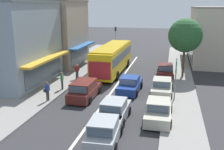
# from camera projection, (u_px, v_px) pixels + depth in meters

# --- Properties ---
(ground_plane) EXTENTS (140.00, 140.00, 0.00)m
(ground_plane) POSITION_uv_depth(u_px,v_px,m) (110.00, 95.00, 23.51)
(ground_plane) COLOR #2D2D30
(lane_centre_line) EXTENTS (0.20, 28.00, 0.01)m
(lane_centre_line) POSITION_uv_depth(u_px,v_px,m) (119.00, 82.00, 27.27)
(lane_centre_line) COLOR silver
(lane_centre_line) RESTS_ON ground
(sidewalk_left) EXTENTS (5.20, 44.00, 0.14)m
(sidewalk_left) POSITION_uv_depth(u_px,v_px,m) (65.00, 73.00, 30.61)
(sidewalk_left) COLOR gray
(sidewalk_left) RESTS_ON ground
(kerb_right) EXTENTS (2.80, 44.00, 0.12)m
(kerb_right) POSITION_uv_depth(u_px,v_px,m) (180.00, 80.00, 27.78)
(kerb_right) COLOR gray
(kerb_right) RESTS_ON ground
(shopfront_corner_near) EXTENTS (7.41, 9.15, 8.21)m
(shopfront_corner_near) POSITION_uv_depth(u_px,v_px,m) (13.00, 43.00, 25.97)
(shopfront_corner_near) COLOR #84939E
(shopfront_corner_near) RESTS_ON ground
(shopfront_mid_block) EXTENTS (8.56, 7.78, 8.39)m
(shopfront_mid_block) POSITION_uv_depth(u_px,v_px,m) (52.00, 33.00, 34.25)
(shopfront_mid_block) COLOR gray
(shopfront_mid_block) RESTS_ON ground
(building_right_far) EXTENTS (8.41, 12.47, 7.56)m
(building_right_far) POSITION_uv_depth(u_px,v_px,m) (219.00, 35.00, 36.02)
(building_right_far) COLOR beige
(building_right_far) RESTS_ON ground
(city_bus) EXTENTS (2.84, 10.89, 3.23)m
(city_bus) POSITION_uv_depth(u_px,v_px,m) (112.00, 57.00, 30.62)
(city_bus) COLOR yellow
(city_bus) RESTS_ON ground
(hatchback_queue_gap_filler) EXTENTS (1.94, 3.76, 1.54)m
(hatchback_queue_gap_filler) POSITION_uv_depth(u_px,v_px,m) (104.00, 131.00, 15.15)
(hatchback_queue_gap_filler) COLOR #9EA3A8
(hatchback_queue_gap_filler) RESTS_ON ground
(hatchback_adjacent_lane_trail) EXTENTS (1.90, 3.74, 1.54)m
(hatchback_adjacent_lane_trail) POSITION_uv_depth(u_px,v_px,m) (115.00, 111.00, 18.12)
(hatchback_adjacent_lane_trail) COLOR #9EA3A8
(hatchback_adjacent_lane_trail) RESTS_ON ground
(sedan_behind_bus_near) EXTENTS (2.04, 4.27, 1.47)m
(sedan_behind_bus_near) POSITION_uv_depth(u_px,v_px,m) (130.00, 85.00, 24.11)
(sedan_behind_bus_near) COLOR navy
(sedan_behind_bus_near) RESTS_ON ground
(wagon_adjacent_lane_lead) EXTENTS (1.98, 4.52, 1.58)m
(wagon_adjacent_lane_lead) POSITION_uv_depth(u_px,v_px,m) (85.00, 90.00, 22.45)
(wagon_adjacent_lane_lead) COLOR #561E19
(wagon_adjacent_lane_lead) RESTS_ON ground
(parked_sedan_kerb_front) EXTENTS (1.90, 4.20, 1.47)m
(parked_sedan_kerb_front) POSITION_uv_depth(u_px,v_px,m) (158.00, 111.00, 18.24)
(parked_sedan_kerb_front) COLOR #B7B29E
(parked_sedan_kerb_front) RESTS_ON ground
(parked_sedan_kerb_second) EXTENTS (1.91, 4.20, 1.47)m
(parked_sedan_kerb_second) POSITION_uv_depth(u_px,v_px,m) (162.00, 87.00, 23.44)
(parked_sedan_kerb_second) COLOR #B7B29E
(parked_sedan_kerb_second) RESTS_ON ground
(parked_hatchback_kerb_third) EXTENTS (1.93, 3.76, 1.54)m
(parked_hatchback_kerb_third) POSITION_uv_depth(u_px,v_px,m) (165.00, 71.00, 28.96)
(parked_hatchback_kerb_third) COLOR #561E19
(parked_hatchback_kerb_third) RESTS_ON ground
(traffic_light_downstreet) EXTENTS (0.33, 0.24, 4.20)m
(traffic_light_downstreet) POSITION_uv_depth(u_px,v_px,m) (116.00, 35.00, 44.32)
(traffic_light_downstreet) COLOR gray
(traffic_light_downstreet) RESTS_ON ground
(directional_road_sign) EXTENTS (0.10, 1.40, 3.60)m
(directional_road_sign) POSITION_uv_depth(u_px,v_px,m) (176.00, 69.00, 21.31)
(directional_road_sign) COLOR gray
(directional_road_sign) RESTS_ON ground
(street_tree_right) EXTENTS (3.60, 3.60, 6.44)m
(street_tree_right) POSITION_uv_depth(u_px,v_px,m) (185.00, 36.00, 27.82)
(street_tree_right) COLOR brown
(street_tree_right) RESTS_ON ground
(pedestrian_with_handbag_near) EXTENTS (0.34, 0.66, 1.63)m
(pedestrian_with_handbag_near) POSITION_uv_depth(u_px,v_px,m) (47.00, 90.00, 21.38)
(pedestrian_with_handbag_near) COLOR #4C4742
(pedestrian_with_handbag_near) RESTS_ON sidewalk_left
(pedestrian_browsing_midblock) EXTENTS (0.50, 0.60, 1.63)m
(pedestrian_browsing_midblock) POSITION_uv_depth(u_px,v_px,m) (77.00, 70.00, 27.78)
(pedestrian_browsing_midblock) COLOR #232838
(pedestrian_browsing_midblock) RESTS_ON sidewalk_left
(pedestrian_far_walker) EXTENTS (0.28, 0.56, 1.63)m
(pedestrian_far_walker) POSITION_uv_depth(u_px,v_px,m) (62.00, 80.00, 24.31)
(pedestrian_far_walker) COLOR #333338
(pedestrian_far_walker) RESTS_ON sidewalk_left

